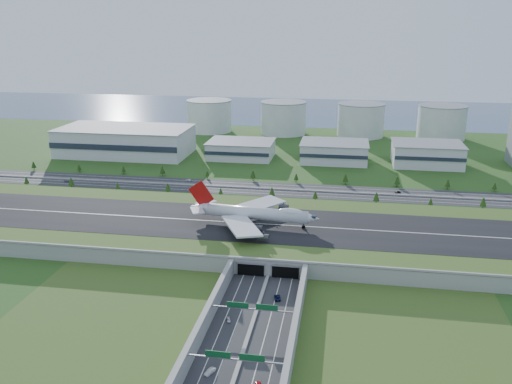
% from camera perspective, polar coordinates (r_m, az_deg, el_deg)
% --- Properties ---
extents(ground, '(1200.00, 1200.00, 0.00)m').
position_cam_1_polar(ground, '(313.54, 2.59, -4.89)').
color(ground, '#294B17').
rests_on(ground, ground).
extents(airfield_deck, '(520.00, 100.00, 9.20)m').
position_cam_1_polar(airfield_deck, '(311.93, 2.60, -4.20)').
color(airfield_deck, gray).
rests_on(airfield_deck, ground).
extents(underpass_road, '(38.80, 120.40, 8.00)m').
position_cam_1_polar(underpass_road, '(223.74, -0.60, -13.61)').
color(underpass_road, '#28282B').
rests_on(underpass_road, ground).
extents(sign_gantry_near, '(38.70, 0.70, 9.80)m').
position_cam_1_polar(sign_gantry_near, '(225.69, -0.40, -12.28)').
color(sign_gantry_near, gray).
rests_on(sign_gantry_near, ground).
extents(sign_gantry_far, '(38.70, 0.70, 9.80)m').
position_cam_1_polar(sign_gantry_far, '(196.54, -2.23, -17.25)').
color(sign_gantry_far, gray).
rests_on(sign_gantry_far, ground).
extents(north_expressway, '(560.00, 36.00, 0.12)m').
position_cam_1_polar(north_expressway, '(402.62, 4.24, 0.17)').
color(north_expressway, '#28282B').
rests_on(north_expressway, ground).
extents(tree_row, '(501.70, 48.62, 8.27)m').
position_cam_1_polar(tree_row, '(401.09, 8.74, 0.65)').
color(tree_row, '#3D2819').
rests_on(tree_row, ground).
extents(hangar_west, '(120.00, 60.00, 25.00)m').
position_cam_1_polar(hangar_west, '(526.15, -13.58, 5.22)').
color(hangar_west, silver).
rests_on(hangar_west, ground).
extents(hangar_mid_a, '(58.00, 42.00, 15.00)m').
position_cam_1_polar(hangar_mid_a, '(499.92, -1.58, 4.49)').
color(hangar_mid_a, silver).
rests_on(hangar_mid_a, ground).
extents(hangar_mid_b, '(58.00, 42.00, 17.00)m').
position_cam_1_polar(hangar_mid_b, '(490.88, 8.23, 4.20)').
color(hangar_mid_b, silver).
rests_on(hangar_mid_b, ground).
extents(hangar_mid_c, '(58.00, 42.00, 19.00)m').
position_cam_1_polar(hangar_mid_c, '(495.71, 17.53, 3.81)').
color(hangar_mid_c, silver).
rests_on(hangar_mid_c, ground).
extents(fuel_tank_a, '(50.00, 50.00, 35.00)m').
position_cam_1_polar(fuel_tank_a, '(626.00, -4.92, 7.98)').
color(fuel_tank_a, silver).
rests_on(fuel_tank_a, ground).
extents(fuel_tank_b, '(50.00, 50.00, 35.00)m').
position_cam_1_polar(fuel_tank_b, '(610.69, 2.91, 7.78)').
color(fuel_tank_b, silver).
rests_on(fuel_tank_b, ground).
extents(fuel_tank_c, '(50.00, 50.00, 35.00)m').
position_cam_1_polar(fuel_tank_c, '(607.00, 10.97, 7.43)').
color(fuel_tank_c, silver).
rests_on(fuel_tank_c, ground).
extents(fuel_tank_d, '(50.00, 50.00, 35.00)m').
position_cam_1_polar(fuel_tank_d, '(615.16, 18.96, 6.94)').
color(fuel_tank_d, silver).
rests_on(fuel_tank_d, ground).
extents(bay_water, '(1200.00, 260.00, 0.06)m').
position_cam_1_polar(bay_water, '(778.14, 6.96, 8.44)').
color(bay_water, '#3D5375').
rests_on(bay_water, ground).
extents(boeing_747, '(77.61, 73.07, 24.00)m').
position_cam_1_polar(boeing_747, '(309.99, -0.28, -2.22)').
color(boeing_747, silver).
rests_on(boeing_747, airfield_deck).
extents(car_0, '(2.73, 4.33, 1.37)m').
position_cam_1_polar(car_0, '(231.34, -2.91, -13.26)').
color(car_0, silver).
rests_on(car_0, ground).
extents(car_1, '(3.60, 5.21, 1.63)m').
position_cam_1_polar(car_1, '(202.05, -4.87, -18.31)').
color(car_1, silver).
rests_on(car_1, ground).
extents(car_2, '(3.82, 6.24, 1.62)m').
position_cam_1_polar(car_2, '(247.64, 2.27, -11.02)').
color(car_2, '#0C153F').
rests_on(car_2, ground).
extents(car_4, '(4.22, 1.89, 1.41)m').
position_cam_1_polar(car_4, '(447.31, -19.30, 1.08)').
color(car_4, '#545459').
rests_on(car_4, ground).
extents(car_5, '(4.32, 1.94, 1.38)m').
position_cam_1_polar(car_5, '(408.37, 14.69, -0.00)').
color(car_5, black).
rests_on(car_5, ground).
extents(car_7, '(5.40, 3.64, 1.45)m').
position_cam_1_polar(car_7, '(428.23, -7.15, 1.24)').
color(car_7, white).
rests_on(car_7, ground).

